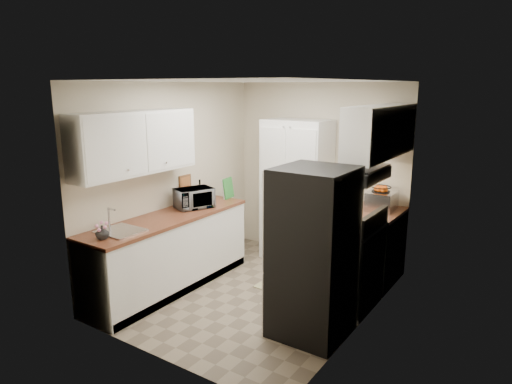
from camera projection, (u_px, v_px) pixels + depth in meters
ground at (257, 294)px, 5.50m from camera, size 3.20×3.20×0.00m
room_shell at (255, 161)px, 5.13m from camera, size 2.64×3.24×2.52m
pantry_cabinet at (296, 191)px, 6.44m from camera, size 0.90×0.55×2.00m
base_cabinet_left at (170, 254)px, 5.59m from camera, size 0.60×2.30×0.88m
countertop_left at (168, 218)px, 5.48m from camera, size 0.63×2.33×0.04m
base_cabinet_right at (373, 247)px, 5.83m from camera, size 0.60×0.80×0.88m
countertop_right at (375, 212)px, 5.72m from camera, size 0.63×0.83×0.04m
electric_range at (347, 264)px, 5.18m from camera, size 0.71×0.78×1.13m
refrigerator at (313, 253)px, 4.47m from camera, size 0.70×0.72×1.70m
microwave at (194, 198)px, 5.83m from camera, size 0.47×0.55×0.26m
wine_bottle at (200, 192)px, 6.14m from camera, size 0.07×0.07×0.28m
flower_vase at (102, 232)px, 4.64m from camera, size 0.16×0.16×0.14m
cutting_board at (228, 188)px, 6.33m from camera, size 0.05×0.23×0.28m
toaster_oven at (382, 201)px, 5.73m from camera, size 0.34×0.42×0.24m
fruit_basket at (381, 188)px, 5.69m from camera, size 0.32×0.32×0.10m
kitchen_mat at (285, 281)px, 5.84m from camera, size 0.50×0.77×0.01m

